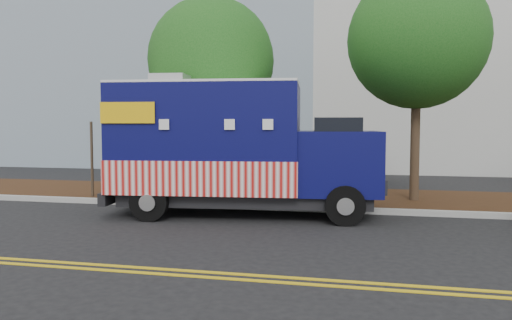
# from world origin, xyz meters

# --- Properties ---
(ground) EXTENTS (120.00, 120.00, 0.00)m
(ground) POSITION_xyz_m (0.00, 0.00, 0.00)
(ground) COLOR black
(ground) RESTS_ON ground
(curb) EXTENTS (120.00, 0.18, 0.15)m
(curb) POSITION_xyz_m (0.00, 1.40, 0.07)
(curb) COLOR #9E9E99
(curb) RESTS_ON ground
(mulch_strip) EXTENTS (120.00, 4.00, 0.15)m
(mulch_strip) POSITION_xyz_m (0.00, 3.50, 0.07)
(mulch_strip) COLOR black
(mulch_strip) RESTS_ON ground
(centerline_near) EXTENTS (120.00, 0.10, 0.01)m
(centerline_near) POSITION_xyz_m (0.00, -4.45, 0.01)
(centerline_near) COLOR gold
(centerline_near) RESTS_ON ground
(centerline_far) EXTENTS (120.00, 0.10, 0.01)m
(centerline_far) POSITION_xyz_m (0.00, -4.70, 0.01)
(centerline_far) COLOR gold
(centerline_far) RESTS_ON ground
(tree_b) EXTENTS (3.78, 3.78, 6.12)m
(tree_b) POSITION_xyz_m (-0.08, 2.78, 4.22)
(tree_b) COLOR #38281C
(tree_b) RESTS_ON ground
(tree_c) EXTENTS (3.89, 3.89, 6.64)m
(tree_c) POSITION_xyz_m (5.87, 3.12, 4.68)
(tree_c) COLOR #38281C
(tree_c) RESTS_ON ground
(sign_post) EXTENTS (0.06, 0.06, 2.40)m
(sign_post) POSITION_xyz_m (-3.49, 1.72, 1.20)
(sign_post) COLOR #473828
(sign_post) RESTS_ON ground
(food_truck) EXTENTS (7.03, 3.24, 3.59)m
(food_truck) POSITION_xyz_m (1.16, 0.56, 1.62)
(food_truck) COLOR black
(food_truck) RESTS_ON ground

